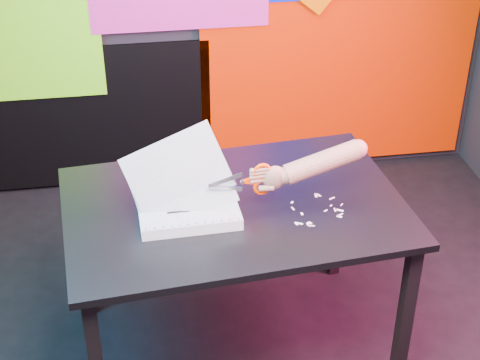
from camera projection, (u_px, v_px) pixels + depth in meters
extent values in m
cube|color=black|center=(275.00, 345.00, 3.26)|extent=(3.00, 3.00, 0.01)
cube|color=#BD1F00|center=(341.00, 36.00, 4.13)|extent=(1.60, 0.02, 1.60)
cube|color=#6EF516|center=(24.00, 10.00, 3.76)|extent=(0.75, 0.02, 1.00)
cube|color=black|center=(96.00, 117.00, 4.16)|extent=(1.30, 0.02, 0.85)
cube|color=black|center=(84.00, 249.00, 3.27)|extent=(0.05, 0.05, 0.72)
cube|color=black|center=(405.00, 318.00, 2.89)|extent=(0.05, 0.05, 0.72)
cube|color=black|center=(337.00, 212.00, 3.51)|extent=(0.05, 0.05, 0.72)
cube|color=black|center=(234.00, 207.00, 2.88)|extent=(1.39, 0.99, 0.03)
cube|color=white|center=(188.00, 210.00, 2.79)|extent=(0.38, 0.29, 0.04)
cube|color=white|center=(188.00, 205.00, 2.78)|extent=(0.38, 0.29, 0.00)
cube|color=white|center=(188.00, 204.00, 2.78)|extent=(0.38, 0.27, 0.11)
cube|color=white|center=(185.00, 197.00, 2.78)|extent=(0.40, 0.26, 0.20)
cube|color=white|center=(181.00, 185.00, 2.76)|extent=(0.43, 0.23, 0.28)
cube|color=white|center=(178.00, 173.00, 2.75)|extent=(0.44, 0.20, 0.33)
cylinder|color=#2A2933|center=(146.00, 229.00, 2.65)|extent=(0.01, 0.01, 0.00)
cylinder|color=#2A2933|center=(155.00, 228.00, 2.65)|extent=(0.01, 0.01, 0.00)
cylinder|color=#2A2933|center=(163.00, 227.00, 2.66)|extent=(0.01, 0.01, 0.00)
cylinder|color=#2A2933|center=(172.00, 226.00, 2.66)|extent=(0.01, 0.01, 0.00)
cylinder|color=#2A2933|center=(180.00, 225.00, 2.67)|extent=(0.01, 0.01, 0.00)
cylinder|color=#2A2933|center=(188.00, 224.00, 2.67)|extent=(0.01, 0.01, 0.00)
cylinder|color=#2A2933|center=(197.00, 223.00, 2.68)|extent=(0.01, 0.01, 0.00)
cylinder|color=#2A2933|center=(205.00, 222.00, 2.68)|extent=(0.01, 0.01, 0.00)
cylinder|color=#2A2933|center=(213.00, 222.00, 2.69)|extent=(0.01, 0.01, 0.00)
cylinder|color=#2A2933|center=(222.00, 221.00, 2.69)|extent=(0.01, 0.01, 0.00)
cylinder|color=#2A2933|center=(230.00, 220.00, 2.70)|extent=(0.01, 0.01, 0.00)
cylinder|color=#2A2933|center=(238.00, 219.00, 2.70)|extent=(0.01, 0.01, 0.00)
cylinder|color=#2A2933|center=(141.00, 192.00, 2.86)|extent=(0.01, 0.01, 0.00)
cylinder|color=#2A2933|center=(148.00, 191.00, 2.86)|extent=(0.01, 0.01, 0.00)
cylinder|color=#2A2933|center=(156.00, 190.00, 2.87)|extent=(0.01, 0.01, 0.00)
cylinder|color=#2A2933|center=(164.00, 189.00, 2.87)|extent=(0.01, 0.01, 0.00)
cylinder|color=#2A2933|center=(172.00, 189.00, 2.88)|extent=(0.01, 0.01, 0.00)
cylinder|color=#2A2933|center=(180.00, 188.00, 2.88)|extent=(0.01, 0.01, 0.00)
cylinder|color=#2A2933|center=(188.00, 187.00, 2.89)|extent=(0.01, 0.01, 0.00)
cylinder|color=#2A2933|center=(195.00, 186.00, 2.89)|extent=(0.01, 0.01, 0.00)
cylinder|color=#2A2933|center=(203.00, 185.00, 2.90)|extent=(0.01, 0.01, 0.00)
cylinder|color=#2A2933|center=(211.00, 185.00, 2.90)|extent=(0.01, 0.01, 0.00)
cylinder|color=#2A2933|center=(219.00, 184.00, 2.91)|extent=(0.01, 0.01, 0.00)
cylinder|color=#2A2933|center=(226.00, 183.00, 2.91)|extent=(0.01, 0.01, 0.00)
cube|color=black|center=(163.00, 200.00, 2.81)|extent=(0.07, 0.01, 0.00)
cube|color=black|center=(192.00, 200.00, 2.81)|extent=(0.05, 0.01, 0.00)
cube|color=black|center=(179.00, 212.00, 2.74)|extent=(0.09, 0.01, 0.00)
cube|color=silver|center=(225.00, 180.00, 2.74)|extent=(0.13, 0.02, 0.05)
cube|color=silver|center=(225.00, 188.00, 2.76)|extent=(0.13, 0.02, 0.05)
cylinder|color=silver|center=(242.00, 182.00, 2.76)|extent=(0.01, 0.01, 0.01)
cube|color=#FF3A00|center=(248.00, 183.00, 2.77)|extent=(0.05, 0.01, 0.02)
cube|color=#FF3A00|center=(248.00, 179.00, 2.76)|extent=(0.05, 0.01, 0.02)
torus|color=#FF3A00|center=(262.00, 172.00, 2.76)|extent=(0.07, 0.02, 0.07)
torus|color=#FF3A00|center=(262.00, 187.00, 2.79)|extent=(0.07, 0.02, 0.07)
ellipsoid|color=#B06F5A|center=(275.00, 178.00, 2.79)|extent=(0.09, 0.06, 0.10)
cylinder|color=#B06F5A|center=(262.00, 180.00, 2.78)|extent=(0.07, 0.02, 0.02)
cylinder|color=#B06F5A|center=(262.00, 176.00, 2.77)|extent=(0.07, 0.02, 0.02)
cylinder|color=#B06F5A|center=(262.00, 173.00, 2.76)|extent=(0.06, 0.02, 0.02)
cylinder|color=#B06F5A|center=(262.00, 169.00, 2.75)|extent=(0.06, 0.02, 0.02)
cylinder|color=#B06F5A|center=(266.00, 188.00, 2.79)|extent=(0.06, 0.03, 0.03)
cylinder|color=#B06F5A|center=(286.00, 175.00, 2.79)|extent=(0.06, 0.07, 0.07)
cylinder|color=#B06F5A|center=(322.00, 162.00, 2.80)|extent=(0.31, 0.11, 0.15)
sphere|color=#B06F5A|center=(358.00, 149.00, 2.81)|extent=(0.07, 0.07, 0.07)
cube|color=silver|center=(296.00, 224.00, 2.75)|extent=(0.01, 0.02, 0.00)
cube|color=silver|center=(342.00, 205.00, 2.86)|extent=(0.01, 0.02, 0.00)
cube|color=silver|center=(340.00, 215.00, 2.80)|extent=(0.03, 0.02, 0.00)
cube|color=silver|center=(292.00, 202.00, 2.88)|extent=(0.02, 0.02, 0.00)
cube|color=silver|center=(308.00, 225.00, 2.75)|extent=(0.01, 0.03, 0.00)
cube|color=silver|center=(318.00, 195.00, 2.92)|extent=(0.02, 0.02, 0.00)
cube|color=silver|center=(293.00, 209.00, 2.84)|extent=(0.01, 0.02, 0.00)
cube|color=silver|center=(339.00, 216.00, 2.79)|extent=(0.02, 0.02, 0.00)
cube|color=silver|center=(335.00, 210.00, 2.83)|extent=(0.01, 0.03, 0.00)
cube|color=silver|center=(302.00, 214.00, 2.81)|extent=(0.01, 0.02, 0.00)
cube|color=silver|center=(310.00, 223.00, 2.76)|extent=(0.02, 0.02, 0.00)
cube|color=silver|center=(326.00, 211.00, 2.83)|extent=(0.02, 0.01, 0.00)
cube|color=silver|center=(340.00, 210.00, 2.83)|extent=(0.03, 0.02, 0.00)
cube|color=silver|center=(332.00, 198.00, 2.90)|extent=(0.03, 0.02, 0.00)
cube|color=silver|center=(300.00, 223.00, 2.76)|extent=(0.03, 0.02, 0.00)
cube|color=silver|center=(316.00, 195.00, 2.92)|extent=(0.01, 0.03, 0.00)
cube|color=silver|center=(331.00, 206.00, 2.86)|extent=(0.01, 0.01, 0.00)
cube|color=silver|center=(311.00, 225.00, 2.74)|extent=(0.03, 0.02, 0.00)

